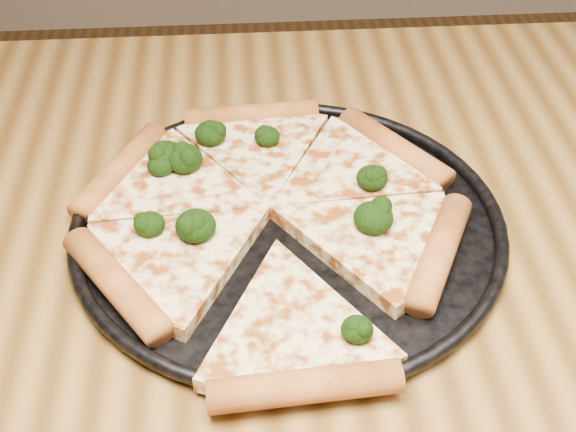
{
  "coord_description": "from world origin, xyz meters",
  "views": [
    {
      "loc": [
        -0.12,
        -0.42,
        1.19
      ],
      "look_at": [
        -0.09,
        0.09,
        0.77
      ],
      "focal_mm": 49.49,
      "sensor_mm": 36.0,
      "label": 1
    }
  ],
  "objects": [
    {
      "name": "broccoli_florets",
      "position": [
        -0.13,
        0.12,
        0.78
      ],
      "size": [
        0.21,
        0.28,
        0.02
      ],
      "color": "black",
      "rests_on": "pizza"
    },
    {
      "name": "dining_table",
      "position": [
        0.0,
        0.0,
        0.66
      ],
      "size": [
        1.2,
        0.9,
        0.75
      ],
      "color": "brown",
      "rests_on": "ground"
    },
    {
      "name": "pizza",
      "position": [
        -0.1,
        0.09,
        0.77
      ],
      "size": [
        0.34,
        0.37,
        0.03
      ],
      "rotation": [
        0.0,
        0.0,
        0.07
      ],
      "color": "beige",
      "rests_on": "pizza_pan"
    },
    {
      "name": "pizza_pan",
      "position": [
        -0.09,
        0.09,
        0.76
      ],
      "size": [
        0.37,
        0.37,
        0.02
      ],
      "color": "black",
      "rests_on": "dining_table"
    }
  ]
}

